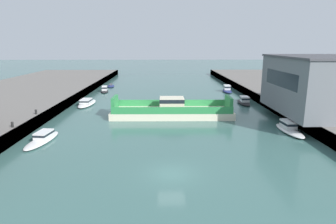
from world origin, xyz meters
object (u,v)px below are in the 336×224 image
at_px(chain_ferry, 172,110).
at_px(moored_boat_upstream_a, 289,128).
at_px(moored_boat_far_left, 111,86).
at_px(moored_boat_mid_left, 43,138).
at_px(moored_boat_mid_right, 244,101).
at_px(warehouse_shed, 335,84).
at_px(moored_boat_near_left, 227,89).
at_px(moored_boat_near_right, 87,103).
at_px(moored_boat_far_right, 105,90).

height_order(chain_ferry, moored_boat_upstream_a, chain_ferry).
bearing_deg(moored_boat_far_left, moored_boat_mid_left, -90.31).
xyz_separation_m(moored_boat_mid_right, warehouse_shed, (8.96, -14.26, 5.22)).
bearing_deg(moored_boat_near_left, moored_boat_near_right, -153.45).
xyz_separation_m(moored_boat_far_left, moored_boat_upstream_a, (31.25, -43.04, 0.35)).
bearing_deg(moored_boat_upstream_a, moored_boat_mid_left, -174.34).
bearing_deg(moored_boat_near_right, moored_boat_near_left, 26.55).
relative_size(moored_boat_upstream_a, warehouse_shed, 0.43).
distance_m(chain_ferry, moored_boat_mid_right, 17.56).
xyz_separation_m(moored_boat_mid_left, moored_boat_far_left, (0.25, 46.16, -0.21)).
bearing_deg(moored_boat_upstream_a, moored_boat_far_right, 132.52).
bearing_deg(moored_boat_near_left, moored_boat_upstream_a, -88.37).
bearing_deg(moored_boat_near_right, warehouse_shed, -19.15).
bearing_deg(moored_boat_near_left, warehouse_shed, -72.73).
bearing_deg(moored_boat_far_left, warehouse_shed, -44.41).
distance_m(chain_ferry, warehouse_shed, 24.43).
xyz_separation_m(moored_boat_near_left, moored_boat_upstream_a, (0.96, -33.61, -0.06)).
bearing_deg(moored_boat_near_left, moored_boat_far_right, 179.13).
height_order(moored_boat_near_left, moored_boat_mid_right, moored_boat_near_left).
distance_m(moored_boat_far_left, moored_boat_upstream_a, 53.19).
height_order(chain_ferry, moored_boat_near_left, chain_ferry).
distance_m(moored_boat_mid_left, moored_boat_upstream_a, 31.66).
bearing_deg(chain_ferry, moored_boat_mid_left, -143.11).
height_order(moored_boat_mid_left, moored_boat_far_left, moored_boat_mid_left).
relative_size(moored_boat_near_left, moored_boat_mid_right, 0.95).
relative_size(moored_boat_far_left, moored_boat_upstream_a, 0.80).
relative_size(moored_boat_far_right, moored_boat_upstream_a, 0.81).
distance_m(moored_boat_mid_right, moored_boat_upstream_a, 18.77).
bearing_deg(moored_boat_near_right, moored_boat_mid_left, -89.68).
xyz_separation_m(moored_boat_far_right, moored_boat_upstream_a, (31.24, -34.07, 0.00)).
xyz_separation_m(moored_boat_near_right, moored_boat_upstream_a, (31.63, -18.28, 0.09)).
bearing_deg(moored_boat_near_left, chain_ferry, -120.41).
distance_m(chain_ferry, moored_boat_upstream_a, 17.84).
bearing_deg(moored_boat_far_left, moored_boat_near_right, -90.86).
relative_size(moored_boat_mid_left, moored_boat_mid_right, 1.11).
height_order(moored_boat_mid_right, moored_boat_far_right, moored_boat_mid_right).
distance_m(chain_ferry, moored_boat_mid_left, 20.10).
xyz_separation_m(chain_ferry, moored_boat_near_left, (14.48, 24.66, -0.37)).
relative_size(moored_boat_far_left, moored_boat_far_right, 0.98).
height_order(moored_boat_far_left, warehouse_shed, warehouse_shed).
relative_size(moored_boat_near_right, moored_boat_far_right, 1.47).
relative_size(moored_boat_near_left, moored_boat_far_left, 1.14).
relative_size(moored_boat_near_right, moored_boat_mid_right, 1.24).
bearing_deg(moored_boat_mid_right, moored_boat_far_right, 153.23).
distance_m(moored_boat_near_left, moored_boat_far_left, 31.73).
bearing_deg(moored_boat_far_right, moored_boat_mid_left, -90.42).
bearing_deg(moored_boat_mid_left, warehouse_shed, 10.88).
xyz_separation_m(moored_boat_near_right, moored_boat_far_left, (0.37, 24.75, -0.25)).
distance_m(moored_boat_far_left, warehouse_shed, 55.37).
xyz_separation_m(moored_boat_mid_right, moored_boat_upstream_a, (0.87, -18.75, -0.02)).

